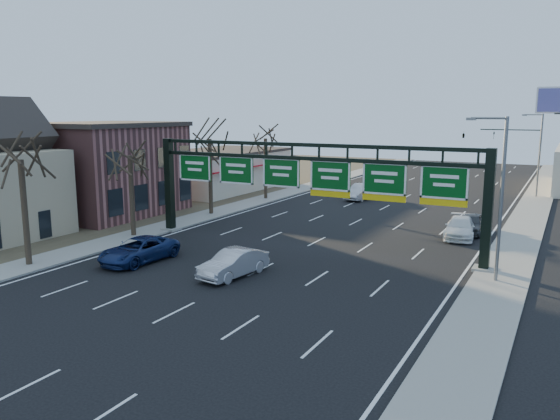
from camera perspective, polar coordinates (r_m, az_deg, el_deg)
The scene contains 20 objects.
ground at distance 30.96m, azimuth -3.90°, elevation -7.14°, with size 160.00×160.00×0.00m, color black.
sidewalk_left at distance 54.07m, azimuth -4.13°, elevation 0.46°, with size 3.00×120.00×0.12m, color gray.
sidewalk_right at distance 45.99m, azimuth 23.95°, elevation -2.15°, with size 3.00×120.00×0.12m, color gray.
dirt_strip_left at distance 61.41m, azimuth -13.79°, elevation 1.34°, with size 21.00×120.00×0.06m, color #473D2B.
lane_markings at distance 48.55m, azimuth 8.75°, elevation -0.83°, with size 21.60×120.00×0.01m, color white.
sign_gantry at distance 36.78m, azimuth 2.87°, elevation 3.04°, with size 24.60×1.20×7.20m.
brick_block at distance 52.06m, azimuth -17.74°, elevation 4.17°, with size 10.40×12.40×8.30m.
cream_strip at distance 65.95m, azimuth -6.35°, elevation 4.21°, with size 10.90×18.40×4.70m.
tree_near at distance 35.50m, azimuth -25.62°, elevation 6.42°, with size 3.60×3.60×8.86m.
tree_gantry at distance 41.47m, azimuth -15.49°, elevation 6.95°, with size 3.60×3.60×8.48m.
tree_mid at distance 49.16m, azimuth -7.40°, elevation 8.56°, with size 3.60×3.60×9.24m.
tree_far at distance 57.60m, azimuth -1.53°, elevation 8.51°, with size 3.60×3.60×8.86m.
streetlight_near at distance 31.42m, azimuth 21.94°, elevation 1.90°, with size 2.15×0.22×9.00m.
streetlight_far at distance 65.18m, azimuth 25.41°, elevation 5.62°, with size 2.15×0.22×9.00m.
traffic_signal_mast at distance 80.69m, azimuth 21.20°, elevation 6.92°, with size 10.16×0.54×7.00m.
car_blue_suv at distance 35.12m, azimuth -14.54°, elevation -4.07°, with size 2.50×5.42×1.51m, color navy.
car_silver_sedan at distance 31.18m, azimuth -4.87°, elevation -5.57°, with size 1.62×4.63×1.53m, color #B7B6BB.
car_white_wagon at distance 42.63m, azimuth 18.31°, elevation -1.77°, with size 2.08×5.11×1.48m, color white.
car_grey_far at distance 44.38m, azimuth 19.32°, elevation -1.34°, with size 1.81×4.50×1.53m, color #3A3B3E.
car_silver_distant at distance 58.64m, azimuth 8.45°, elevation 1.89°, with size 1.73×4.97×1.64m, color silver.
Camera 1 is at (15.79, -24.97, 9.26)m, focal length 35.00 mm.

